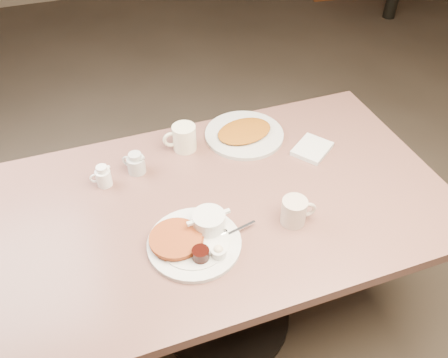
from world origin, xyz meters
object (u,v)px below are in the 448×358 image
object	(u,v)px
main_plate	(195,237)
coffee_mug_far	(183,138)
creamer_right	(136,163)
diner_table	(226,231)
hash_plate	(244,133)
creamer_left	(103,176)
coffee_mug_near	(295,211)

from	to	relation	value
main_plate	coffee_mug_far	bearing A→B (deg)	78.01
creamer_right	coffee_mug_far	bearing A→B (deg)	19.36
diner_table	hash_plate	xyz separation A→B (m)	(0.18, 0.30, 0.18)
coffee_mug_far	hash_plate	xyz separation A→B (m)	(0.24, -0.01, -0.04)
diner_table	main_plate	xyz separation A→B (m)	(-0.15, -0.15, 0.19)
coffee_mug_far	creamer_left	xyz separation A→B (m)	(-0.32, -0.10, -0.01)
diner_table	main_plate	bearing A→B (deg)	-136.22
coffee_mug_near	hash_plate	distance (m)	0.47
creamer_right	diner_table	bearing A→B (deg)	-42.93
diner_table	main_plate	size ratio (longest dim) A/B	4.17
main_plate	coffee_mug_near	size ratio (longest dim) A/B	3.01
coffee_mug_near	creamer_left	size ratio (longest dim) A/B	1.45
diner_table	creamer_right	world-z (taller)	creamer_right
main_plate	coffee_mug_far	size ratio (longest dim) A/B	2.75
main_plate	creamer_right	xyz separation A→B (m)	(-0.10, 0.39, 0.01)
creamer_right	hash_plate	world-z (taller)	creamer_right
creamer_right	hash_plate	distance (m)	0.44
creamer_left	creamer_right	xyz separation A→B (m)	(0.12, 0.03, -0.00)
diner_table	hash_plate	world-z (taller)	hash_plate
main_plate	creamer_left	xyz separation A→B (m)	(-0.22, 0.35, 0.01)
diner_table	creamer_left	distance (m)	0.47
main_plate	creamer_left	world-z (taller)	creamer_left
main_plate	creamer_right	bearing A→B (deg)	104.51
coffee_mug_near	creamer_right	bearing A→B (deg)	135.98
diner_table	coffee_mug_far	size ratio (longest dim) A/B	11.46
main_plate	creamer_left	size ratio (longest dim) A/B	4.36
diner_table	creamer_left	size ratio (longest dim) A/B	18.18
coffee_mug_near	hash_plate	bearing A→B (deg)	87.92
diner_table	coffee_mug_near	world-z (taller)	coffee_mug_near
diner_table	coffee_mug_far	xyz separation A→B (m)	(-0.06, 0.31, 0.22)
creamer_left	creamer_right	size ratio (longest dim) A/B	0.99
coffee_mug_far	creamer_right	bearing A→B (deg)	-160.64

